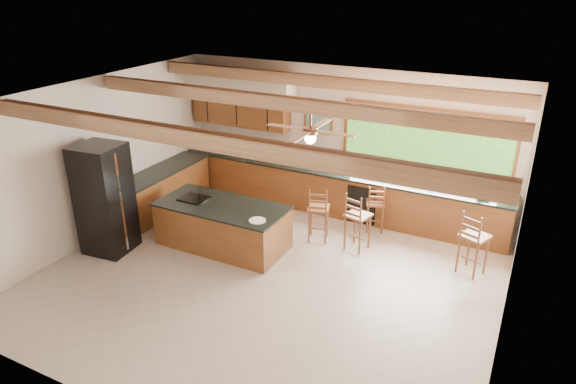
% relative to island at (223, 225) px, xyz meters
% --- Properties ---
extents(ground, '(7.20, 7.20, 0.00)m').
position_rel_island_xyz_m(ground, '(1.28, -0.60, -0.42)').
color(ground, '#B8AA99').
rests_on(ground, ground).
extents(room_shell, '(7.27, 6.54, 3.02)m').
position_rel_island_xyz_m(room_shell, '(1.11, 0.05, 1.80)').
color(room_shell, beige).
rests_on(room_shell, ground).
extents(counter_run, '(7.12, 3.10, 1.28)m').
position_rel_island_xyz_m(counter_run, '(0.46, 1.92, 0.05)').
color(counter_run, brown).
rests_on(counter_run, ground).
extents(island, '(2.38, 1.12, 0.85)m').
position_rel_island_xyz_m(island, '(0.00, 0.00, 0.00)').
color(island, brown).
rests_on(island, ground).
extents(refrigerator, '(0.85, 0.83, 2.00)m').
position_rel_island_xyz_m(refrigerator, '(-1.77, -1.04, 0.58)').
color(refrigerator, black).
rests_on(refrigerator, ground).
extents(bar_stool_a, '(0.49, 0.49, 1.09)m').
position_rel_island_xyz_m(bar_stool_a, '(1.48, 0.94, 0.23)').
color(bar_stool_a, brown).
rests_on(bar_stool_a, ground).
extents(bar_stool_b, '(0.45, 0.45, 0.98)m').
position_rel_island_xyz_m(bar_stool_b, '(2.31, 1.80, 0.17)').
color(bar_stool_b, brown).
rests_on(bar_stool_b, ground).
extents(bar_stool_c, '(0.49, 0.49, 1.13)m').
position_rel_island_xyz_m(bar_stool_c, '(2.25, 0.94, 0.25)').
color(bar_stool_c, brown).
rests_on(bar_stool_c, ground).
extents(bar_stool_d, '(0.54, 0.54, 1.15)m').
position_rel_island_xyz_m(bar_stool_d, '(4.25, 1.04, 0.26)').
color(bar_stool_d, brown).
rests_on(bar_stool_d, ground).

